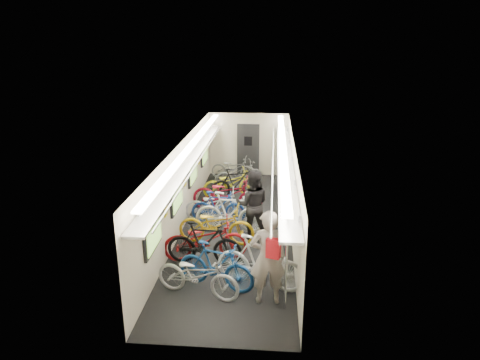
% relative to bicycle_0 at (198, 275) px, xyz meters
% --- Properties ---
extents(train_car_shell, '(10.00, 10.00, 10.00)m').
position_rel_bicycle_0_xyz_m(train_car_shell, '(0.14, 4.17, 1.18)').
color(train_car_shell, black).
rests_on(train_car_shell, ground).
extents(bicycle_0, '(1.91, 1.10, 0.95)m').
position_rel_bicycle_0_xyz_m(bicycle_0, '(0.00, 0.00, 0.00)').
color(bicycle_0, '#A2A1A5').
rests_on(bicycle_0, ground).
extents(bicycle_1, '(1.79, 1.01, 1.03)m').
position_rel_bicycle_0_xyz_m(bicycle_1, '(0.33, 0.31, 0.04)').
color(bicycle_1, navy).
rests_on(bicycle_1, ground).
extents(bicycle_2, '(2.06, 1.03, 1.03)m').
position_rel_bicycle_0_xyz_m(bicycle_2, '(-0.08, 1.51, 0.04)').
color(bicycle_2, maroon).
rests_on(bicycle_2, ground).
extents(bicycle_3, '(1.78, 0.59, 1.06)m').
position_rel_bicycle_0_xyz_m(bicycle_3, '(-0.07, 1.30, 0.06)').
color(bicycle_3, black).
rests_on(bicycle_3, ground).
extents(bicycle_4, '(2.01, 0.83, 1.03)m').
position_rel_bicycle_0_xyz_m(bicycle_4, '(0.06, 2.39, 0.04)').
color(bicycle_4, '#BA8C11').
rests_on(bicycle_4, ground).
extents(bicycle_5, '(1.93, 0.62, 1.15)m').
position_rel_bicycle_0_xyz_m(bicycle_5, '(0.35, 3.11, 0.10)').
color(bicycle_5, silver).
rests_on(bicycle_5, ground).
extents(bicycle_6, '(1.86, 0.78, 0.95)m').
position_rel_bicycle_0_xyz_m(bicycle_6, '(-0.13, 3.87, 0.00)').
color(bicycle_6, '#BABABF').
rests_on(bicycle_6, ground).
extents(bicycle_7, '(1.56, 0.45, 0.94)m').
position_rel_bicycle_0_xyz_m(bicycle_7, '(-0.06, 3.73, -0.00)').
color(bicycle_7, navy).
rests_on(bicycle_7, ground).
extents(bicycle_8, '(2.23, 1.02, 1.13)m').
position_rel_bicycle_0_xyz_m(bicycle_8, '(0.11, 4.54, 0.09)').
color(bicycle_8, maroon).
rests_on(bicycle_8, ground).
extents(bicycle_9, '(1.84, 1.09, 1.07)m').
position_rel_bicycle_0_xyz_m(bicycle_9, '(0.29, 5.70, 0.06)').
color(bicycle_9, black).
rests_on(bicycle_9, ground).
extents(bicycle_10, '(1.94, 1.18, 0.96)m').
position_rel_bicycle_0_xyz_m(bicycle_10, '(0.07, 5.86, 0.01)').
color(bicycle_10, '#D0C913').
rests_on(bicycle_10, ground).
extents(bicycle_11, '(2.00, 1.05, 1.16)m').
position_rel_bicycle_0_xyz_m(bicycle_11, '(1.24, 0.42, 0.10)').
color(bicycle_11, white).
rests_on(bicycle_11, ground).
extents(bicycle_12, '(1.89, 1.30, 0.94)m').
position_rel_bicycle_0_xyz_m(bicycle_12, '(0.26, 6.94, -0.00)').
color(bicycle_12, '#595A5D').
rests_on(bicycle_12, ground).
extents(bicycle_14, '(1.75, 0.82, 0.88)m').
position_rel_bicycle_0_xyz_m(bicycle_14, '(-0.02, 7.77, -0.03)').
color(bicycle_14, slate).
rests_on(bicycle_14, ground).
extents(passenger_near, '(0.76, 0.54, 1.95)m').
position_rel_bicycle_0_xyz_m(passenger_near, '(1.40, -0.10, 0.50)').
color(passenger_near, gray).
rests_on(passenger_near, ground).
extents(passenger_mid, '(0.93, 0.74, 1.83)m').
position_rel_bicycle_0_xyz_m(passenger_mid, '(0.95, 2.85, 0.44)').
color(passenger_mid, black).
rests_on(passenger_mid, ground).
extents(backpack, '(0.29, 0.22, 0.38)m').
position_rel_bicycle_0_xyz_m(backpack, '(1.50, -0.31, 0.81)').
color(backpack, red).
rests_on(backpack, passenger_near).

